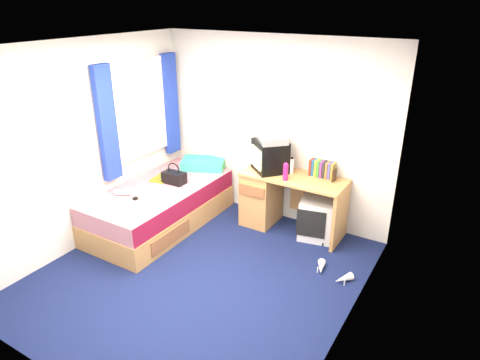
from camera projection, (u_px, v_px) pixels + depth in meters
The scene contains 20 objects.
ground at pixel (200, 274), 4.68m from camera, with size 3.40×3.40×0.00m, color #0C1438.
room_shell at pixel (194, 149), 4.11m from camera, with size 3.40×3.40×3.40m.
bed at pixel (160, 206), 5.61m from camera, with size 1.01×2.00×0.54m.
pillow at pixel (203, 164), 6.09m from camera, with size 0.60×0.38×0.13m, color #1C71B9.
desk at pixel (274, 196), 5.57m from camera, with size 1.30×0.55×0.75m.
storage_cube at pixel (317, 218), 5.32m from camera, with size 0.41×0.41×0.52m, color silver.
crt_tv at pixel (270, 156), 5.39m from camera, with size 0.54×0.54×0.40m.
vcr at pixel (271, 137), 5.30m from camera, with size 0.46×0.33×0.09m, color #ABABAD.
book_row at pixel (322, 169), 5.25m from camera, with size 0.31×0.13×0.20m.
picture_frame at pixel (334, 176), 5.13m from camera, with size 0.02×0.12×0.14m, color #311E10.
pink_water_bottle at pixel (286, 172), 5.15m from camera, with size 0.06×0.06×0.20m, color #C61B65.
aerosol_can at pixel (292, 166), 5.34m from camera, with size 0.05×0.05×0.20m, color silver.
handbag at pixel (174, 177), 5.60m from camera, with size 0.30×0.17×0.28m.
towel at pixel (149, 195), 5.18m from camera, with size 0.27×0.23×0.09m, color silver.
magazine at pixel (161, 178), 5.75m from camera, with size 0.21×0.28×0.01m, color yellow.
water_bottle at pixel (123, 192), 5.27m from camera, with size 0.07×0.07×0.20m, color silver.
colour_swatch_fan at pixel (132, 203), 5.07m from camera, with size 0.22×0.06×0.01m, color yellow.
remote_control at pixel (138, 197), 5.21m from camera, with size 0.05×0.16×0.02m, color black.
window_assembly at pixel (140, 112), 5.56m from camera, with size 0.11×1.42×1.40m.
white_heels at pixel (332, 273), 4.64m from camera, with size 0.45×0.31×0.09m.
Camera 1 is at (2.39, -3.10, 2.80)m, focal length 32.00 mm.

